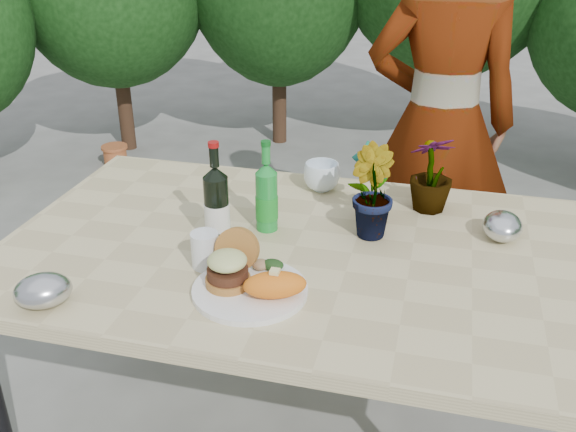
% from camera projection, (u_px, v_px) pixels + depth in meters
% --- Properties ---
extents(patio_table, '(1.60, 1.00, 0.75)m').
position_uv_depth(patio_table, '(295.00, 264.00, 1.78)').
color(patio_table, '#C8B985').
rests_on(patio_table, ground).
extents(dinner_plate, '(0.28, 0.28, 0.01)m').
position_uv_depth(dinner_plate, '(250.00, 290.00, 1.54)').
color(dinner_plate, white).
rests_on(dinner_plate, patio_table).
extents(burger_stack, '(0.11, 0.16, 0.11)m').
position_uv_depth(burger_stack, '(230.00, 264.00, 1.55)').
color(burger_stack, '#B7722D').
rests_on(burger_stack, dinner_plate).
extents(sweet_potato, '(0.17, 0.12, 0.06)m').
position_uv_depth(sweet_potato, '(275.00, 285.00, 1.49)').
color(sweet_potato, orange).
rests_on(sweet_potato, dinner_plate).
extents(grilled_veg, '(0.08, 0.05, 0.03)m').
position_uv_depth(grilled_veg, '(267.00, 265.00, 1.61)').
color(grilled_veg, olive).
rests_on(grilled_veg, dinner_plate).
extents(wine_bottle, '(0.07, 0.07, 0.29)m').
position_uv_depth(wine_bottle, '(217.00, 206.00, 1.73)').
color(wine_bottle, black).
rests_on(wine_bottle, patio_table).
extents(sparkling_water, '(0.06, 0.06, 0.27)m').
position_uv_depth(sparkling_water, '(267.00, 198.00, 1.80)').
color(sparkling_water, '#198B2F').
rests_on(sparkling_water, patio_table).
extents(plastic_cup, '(0.07, 0.07, 0.09)m').
position_uv_depth(plastic_cup, '(205.00, 250.00, 1.64)').
color(plastic_cup, white).
rests_on(plastic_cup, patio_table).
extents(seedling_left, '(0.15, 0.14, 0.23)m').
position_uv_depth(seedling_left, '(371.00, 182.00, 1.86)').
color(seedling_left, '#1F581E').
rests_on(seedling_left, patio_table).
extents(seedling_mid, '(0.18, 0.18, 0.26)m').
position_uv_depth(seedling_mid, '(370.00, 192.00, 1.76)').
color(seedling_mid, '#2A561D').
rests_on(seedling_mid, patio_table).
extents(seedling_right, '(0.18, 0.18, 0.24)m').
position_uv_depth(seedling_right, '(432.00, 173.00, 1.91)').
color(seedling_right, '#26591E').
rests_on(seedling_right, patio_table).
extents(blue_bowl, '(0.12, 0.12, 0.09)m').
position_uv_depth(blue_bowl, '(322.00, 176.00, 2.07)').
color(blue_bowl, white).
rests_on(blue_bowl, patio_table).
extents(foil_packet_left, '(0.17, 0.16, 0.08)m').
position_uv_depth(foil_packet_left, '(43.00, 290.00, 1.48)').
color(foil_packet_left, '#B0B2B8').
rests_on(foil_packet_left, patio_table).
extents(foil_packet_right, '(0.11, 0.13, 0.08)m').
position_uv_depth(foil_packet_right, '(502.00, 226.00, 1.77)').
color(foil_packet_right, silver).
rests_on(foil_packet_right, patio_table).
extents(person, '(0.62, 0.44, 1.62)m').
position_uv_depth(person, '(440.00, 124.00, 2.50)').
color(person, '#A56752').
rests_on(person, ground).
extents(terracotta_pot, '(0.17, 0.17, 0.14)m').
position_uv_depth(terracotta_pot, '(115.00, 155.00, 4.24)').
color(terracotta_pot, '#B75C2F').
rests_on(terracotta_pot, ground).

